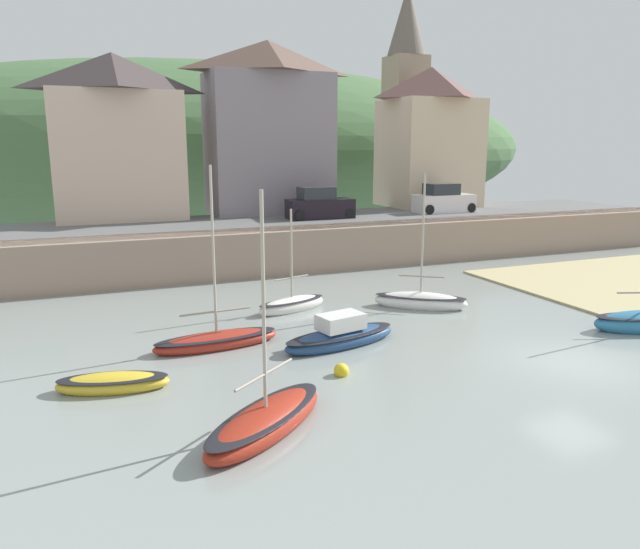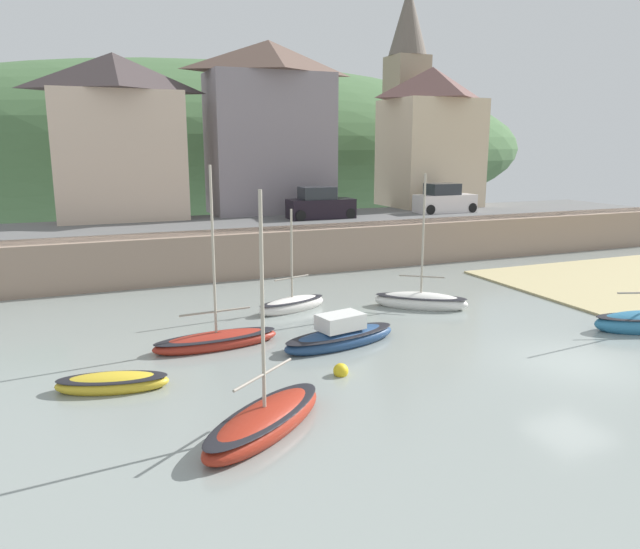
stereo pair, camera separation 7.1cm
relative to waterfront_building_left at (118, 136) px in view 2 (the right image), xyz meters
The scene contains 15 objects.
quay_seawall 15.29m from the waterfront_building_left, 33.23° to the right, with size 48.00×9.40×2.40m.
hillside_backdrop 32.12m from the waterfront_building_left, 69.14° to the left, with size 80.00×44.00×18.45m.
waterfront_building_left is the anchor object (origin of this frame).
waterfront_building_centre 9.64m from the waterfront_building_left, ahead, with size 8.29×4.61×11.08m.
waterfront_building_right 22.04m from the waterfront_building_left, ahead, with size 6.68×5.73×10.01m.
church_with_spire 22.84m from the waterfront_building_left, 10.21° to the left, with size 3.00×3.00×16.55m.
sailboat_nearest_shore 20.62m from the waterfront_building_left, 85.74° to the right, with size 4.50×1.61×6.37m.
fishing_boat_green 18.23m from the waterfront_building_left, 71.11° to the right, with size 3.44×1.87×4.47m.
motorboat_with_cabin 26.97m from the waterfront_building_left, 87.54° to the right, with size 4.35×3.83×6.06m.
rowboat_small_beached 22.59m from the waterfront_building_left, 75.16° to the right, with size 4.71×2.29×1.28m.
sailboat_white_hull 23.11m from the waterfront_building_left, 95.62° to the right, with size 3.33×1.81×0.62m.
sailboat_far_left 21.74m from the waterfront_building_left, 58.54° to the right, with size 3.92×3.33×5.90m.
parked_car_near_slipway 12.93m from the waterfront_building_left, 21.59° to the right, with size 4.14×1.82×1.95m.
parked_car_by_wall 21.36m from the waterfront_building_left, 12.40° to the right, with size 4.11×1.82×1.95m.
mooring_buoy 24.83m from the waterfront_building_left, 79.48° to the right, with size 0.47×0.47×0.47m.
Camera 2 is at (-14.52, -13.83, 6.83)m, focal length 33.74 mm.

